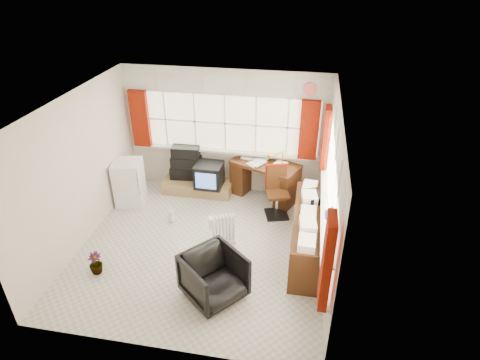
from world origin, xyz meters
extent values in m
plane|color=beige|center=(0.00, 0.00, 0.00)|extent=(4.00, 4.00, 0.00)
plane|color=beige|center=(0.00, 2.00, 1.25)|extent=(4.00, 0.00, 4.00)
plane|color=beige|center=(0.00, -2.00, 1.25)|extent=(4.00, 0.00, 4.00)
plane|color=beige|center=(-2.00, 0.00, 1.25)|extent=(0.00, 4.00, 4.00)
plane|color=beige|center=(2.00, 0.00, 1.25)|extent=(0.00, 4.00, 4.00)
plane|color=white|center=(0.00, 0.00, 2.50)|extent=(4.00, 4.00, 0.00)
plane|color=#FFEEC9|center=(0.00, 1.98, 1.45)|extent=(3.60, 0.00, 3.60)
cube|color=white|center=(0.00, 1.94, 0.87)|extent=(3.70, 0.12, 0.05)
cube|color=white|center=(-1.20, 1.97, 1.45)|extent=(0.03, 0.02, 1.10)
cube|color=white|center=(-0.60, 1.97, 1.45)|extent=(0.03, 0.02, 1.10)
cube|color=white|center=(0.00, 1.97, 1.45)|extent=(0.03, 0.02, 1.10)
cube|color=white|center=(0.60, 1.97, 1.45)|extent=(0.03, 0.02, 1.10)
cube|color=white|center=(1.20, 1.97, 1.45)|extent=(0.03, 0.02, 1.10)
plane|color=#FFEEC9|center=(1.98, 0.00, 1.45)|extent=(0.00, 3.60, 3.60)
cube|color=white|center=(1.94, 0.00, 0.87)|extent=(0.12, 3.70, 0.05)
cube|color=white|center=(1.97, -1.20, 1.45)|extent=(0.02, 0.03, 1.10)
cube|color=white|center=(1.97, -0.60, 1.45)|extent=(0.02, 0.03, 1.10)
cube|color=white|center=(1.97, 0.00, 1.45)|extent=(0.02, 0.03, 1.10)
cube|color=white|center=(1.97, 0.60, 1.45)|extent=(0.02, 0.03, 1.10)
cube|color=white|center=(1.97, 1.20, 1.45)|extent=(0.02, 0.03, 1.10)
cube|color=maroon|center=(-1.70, 1.90, 1.46)|extent=(0.35, 0.10, 1.15)
cube|color=maroon|center=(1.60, 1.90, 1.46)|extent=(0.35, 0.10, 1.15)
cube|color=maroon|center=(1.90, 1.60, 1.46)|extent=(0.10, 0.35, 1.15)
cube|color=maroon|center=(1.90, -1.70, 1.46)|extent=(0.10, 0.35, 1.15)
cube|color=silver|center=(0.00, 1.96, 2.25)|extent=(3.95, 0.08, 0.48)
cube|color=silver|center=(1.96, 0.00, 2.25)|extent=(0.08, 3.95, 0.48)
cube|color=#4D2B12|center=(0.83, 1.80, 0.72)|extent=(1.46, 1.11, 0.06)
cube|color=#4D2B12|center=(0.36, 2.00, 0.35)|extent=(0.51, 0.66, 0.69)
cube|color=#4D2B12|center=(1.29, 1.60, 0.35)|extent=(0.51, 0.66, 0.69)
cube|color=white|center=(0.83, 1.80, 0.76)|extent=(0.32, 0.36, 0.02)
cube|color=white|center=(0.83, 1.80, 0.77)|extent=(0.32, 0.36, 0.02)
cube|color=white|center=(0.83, 1.80, 0.77)|extent=(0.32, 0.36, 0.02)
cube|color=white|center=(0.83, 1.80, 0.78)|extent=(0.32, 0.36, 0.02)
cube|color=white|center=(0.83, 1.80, 0.78)|extent=(0.32, 0.36, 0.02)
cube|color=white|center=(0.83, 1.80, 0.78)|extent=(0.32, 0.36, 0.02)
cube|color=white|center=(0.83, 1.80, 0.79)|extent=(0.32, 0.36, 0.02)
cylinder|color=yellow|center=(1.16, 1.63, 0.76)|extent=(0.09, 0.09, 0.02)
cylinder|color=yellow|center=(1.16, 1.63, 0.93)|extent=(0.02, 0.02, 0.34)
cone|color=yellow|center=(1.16, 1.63, 1.07)|extent=(0.16, 0.14, 0.14)
cube|color=black|center=(1.14, 1.17, 0.02)|extent=(0.51, 0.51, 0.04)
cylinder|color=silver|center=(1.14, 1.17, 0.23)|extent=(0.05, 0.05, 0.47)
cube|color=#4D2B12|center=(1.14, 1.17, 0.47)|extent=(0.49, 0.48, 0.05)
cube|color=#4D2B12|center=(1.08, 1.36, 0.72)|extent=(0.36, 0.15, 0.45)
cube|color=maroon|center=(1.08, 1.36, 0.74)|extent=(0.40, 0.17, 0.47)
imported|color=black|center=(0.46, -1.01, 0.36)|extent=(1.09, 1.09, 0.71)
cube|color=white|center=(0.34, 0.17, 0.04)|extent=(0.41, 0.29, 0.08)
cube|color=white|center=(0.18, 0.10, 0.32)|extent=(0.07, 0.11, 0.50)
cube|color=white|center=(0.23, 0.12, 0.32)|extent=(0.07, 0.11, 0.50)
cube|color=white|center=(0.29, 0.14, 0.32)|extent=(0.07, 0.11, 0.50)
cube|color=white|center=(0.34, 0.17, 0.32)|extent=(0.07, 0.11, 0.50)
cube|color=white|center=(0.39, 0.19, 0.32)|extent=(0.07, 0.11, 0.50)
cube|color=white|center=(0.44, 0.21, 0.32)|extent=(0.07, 0.11, 0.50)
cube|color=white|center=(0.50, 0.23, 0.32)|extent=(0.07, 0.11, 0.50)
cube|color=#4D2B12|center=(1.73, 0.20, 0.38)|extent=(0.50, 2.00, 0.75)
cube|color=white|center=(1.70, -0.60, 0.80)|extent=(0.24, 0.32, 0.10)
cube|color=white|center=(1.70, -0.20, 0.80)|extent=(0.24, 0.32, 0.10)
cube|color=white|center=(1.70, 0.20, 0.80)|extent=(0.24, 0.32, 0.10)
cube|color=white|center=(1.70, 0.60, 0.80)|extent=(0.24, 0.32, 0.10)
cube|color=white|center=(1.70, 1.00, 0.80)|extent=(0.24, 0.32, 0.10)
cube|color=black|center=(1.78, 0.65, 0.81)|extent=(0.41, 0.45, 0.12)
cube|color=#9A7E4D|center=(-0.55, 1.72, 0.12)|extent=(1.40, 0.50, 0.25)
cube|color=black|center=(-0.26, 1.61, 0.49)|extent=(0.53, 0.49, 0.48)
cube|color=#4E7BDD|center=(-0.27, 1.36, 0.49)|extent=(0.40, 0.02, 0.33)
cube|color=black|center=(-0.80, 1.91, 0.37)|extent=(0.69, 0.47, 0.24)
cube|color=black|center=(-0.80, 1.91, 0.61)|extent=(0.64, 0.44, 0.23)
cube|color=black|center=(-0.80, 1.91, 0.84)|extent=(0.58, 0.42, 0.22)
cube|color=white|center=(-1.73, 1.12, 0.44)|extent=(0.62, 0.62, 0.89)
cube|color=silver|center=(-1.45, 0.91, 0.57)|extent=(0.02, 0.02, 0.47)
imported|color=silver|center=(-0.74, 0.62, 0.16)|extent=(0.14, 0.14, 0.32)
imported|color=#92DAC8|center=(-0.63, 1.60, 0.10)|extent=(0.12, 0.12, 0.20)
imported|color=black|center=(-1.44, -0.87, 0.18)|extent=(0.25, 0.25, 0.37)
camera|label=1|loc=(1.57, -5.08, 4.34)|focal=30.00mm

